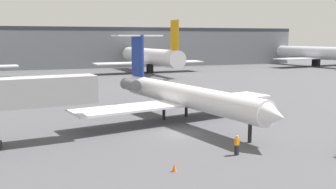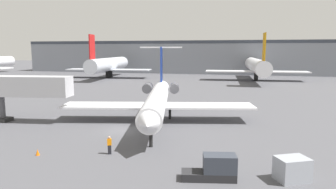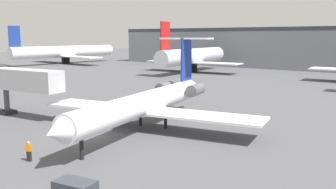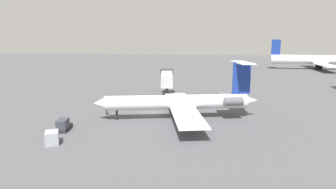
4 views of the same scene
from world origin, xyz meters
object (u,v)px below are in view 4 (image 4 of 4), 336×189
object	(u,v)px
baggage_tug_lead	(64,125)
cargo_container_uld	(52,138)
jet_bridge	(167,78)
ground_crew_marshaller	(107,110)
traffic_cone_near	(108,105)
parked_airliner_west_end	(319,60)
regional_jet	(183,101)

from	to	relation	value
baggage_tug_lead	cargo_container_uld	xyz separation A→B (m)	(5.50, 1.21, 0.03)
jet_bridge	ground_crew_marshaller	world-z (taller)	jet_bridge
baggage_tug_lead	jet_bridge	bearing A→B (deg)	155.97
traffic_cone_near	parked_airliner_west_end	xyz separation A→B (m)	(-82.90, 71.27, 4.10)
ground_crew_marshaller	parked_airliner_west_end	bearing A→B (deg)	142.10
jet_bridge	parked_airliner_west_end	size ratio (longest dim) A/B	0.32
cargo_container_uld	traffic_cone_near	bearing A→B (deg)	179.37
jet_bridge	baggage_tug_lead	size ratio (longest dim) A/B	3.25
jet_bridge	cargo_container_uld	world-z (taller)	jet_bridge
parked_airliner_west_end	traffic_cone_near	bearing A→B (deg)	-40.69
regional_jet	baggage_tug_lead	bearing A→B (deg)	-61.99
ground_crew_marshaller	traffic_cone_near	distance (m)	6.51
parked_airliner_west_end	baggage_tug_lead	bearing A→B (deg)	-36.29
baggage_tug_lead	parked_airliner_west_end	bearing A→B (deg)	143.71
baggage_tug_lead	traffic_cone_near	size ratio (longest dim) A/B	7.63
ground_crew_marshaller	traffic_cone_near	xyz separation A→B (m)	(-6.20, -1.90, -0.58)
jet_bridge	baggage_tug_lead	xyz separation A→B (m)	(27.48, -12.25, -3.83)
baggage_tug_lead	traffic_cone_near	world-z (taller)	baggage_tug_lead
traffic_cone_near	parked_airliner_west_end	size ratio (longest dim) A/B	0.01
baggage_tug_lead	regional_jet	bearing A→B (deg)	118.01
regional_jet	traffic_cone_near	world-z (taller)	regional_jet
cargo_container_uld	traffic_cone_near	size ratio (longest dim) A/B	5.05
regional_jet	ground_crew_marshaller	xyz separation A→B (m)	(-0.55, -14.26, -2.23)
cargo_container_uld	traffic_cone_near	distance (m)	21.62
ground_crew_marshaller	traffic_cone_near	bearing A→B (deg)	-162.97
ground_crew_marshaller	parked_airliner_west_end	xyz separation A→B (m)	(-89.10, 69.37, 3.52)
regional_jet	traffic_cone_near	distance (m)	17.73
regional_jet	cargo_container_uld	size ratio (longest dim) A/B	10.43
ground_crew_marshaller	baggage_tug_lead	xyz separation A→B (m)	(9.91, -3.34, -0.02)
parked_airliner_west_end	cargo_container_uld	bearing A→B (deg)	-34.38
traffic_cone_near	regional_jet	bearing A→B (deg)	67.33
baggage_tug_lead	parked_airliner_west_end	size ratio (longest dim) A/B	0.10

